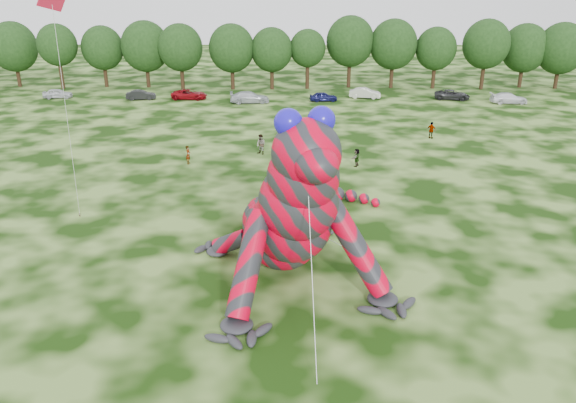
# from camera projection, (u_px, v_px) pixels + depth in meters

# --- Properties ---
(ground) EXTENTS (240.00, 240.00, 0.00)m
(ground) POSITION_uv_depth(u_px,v_px,m) (313.00, 273.00, 31.17)
(ground) COLOR #16330A
(ground) RESTS_ON ground
(inflatable_gecko) EXTENTS (22.10, 24.10, 9.93)m
(inflatable_gecko) POSITION_uv_depth(u_px,v_px,m) (275.00, 179.00, 30.90)
(inflatable_gecko) COLOR red
(inflatable_gecko) RESTS_ON ground
(flying_kite) EXTENTS (2.70, 5.13, 15.15)m
(flying_kite) POSITION_uv_depth(u_px,v_px,m) (54.00, 20.00, 29.92)
(flying_kite) COLOR red
(flying_kite) RESTS_ON ground
(tree_2) EXTENTS (7.04, 6.34, 9.64)m
(tree_2) POSITION_uv_depth(u_px,v_px,m) (15.00, 54.00, 84.36)
(tree_2) COLOR black
(tree_2) RESTS_ON ground
(tree_3) EXTENTS (5.81, 5.23, 9.44)m
(tree_3) POSITION_uv_depth(u_px,v_px,m) (59.00, 57.00, 82.77)
(tree_3) COLOR black
(tree_3) RESTS_ON ground
(tree_4) EXTENTS (6.22, 5.60, 9.06)m
(tree_4) POSITION_uv_depth(u_px,v_px,m) (103.00, 56.00, 84.33)
(tree_4) COLOR black
(tree_4) RESTS_ON ground
(tree_5) EXTENTS (7.16, 6.44, 9.80)m
(tree_5) POSITION_uv_depth(u_px,v_px,m) (146.00, 54.00, 83.90)
(tree_5) COLOR black
(tree_5) RESTS_ON ground
(tree_6) EXTENTS (6.52, 5.86, 9.49)m
(tree_6) POSITION_uv_depth(u_px,v_px,m) (181.00, 57.00, 82.29)
(tree_6) COLOR black
(tree_6) RESTS_ON ground
(tree_7) EXTENTS (6.68, 6.01, 9.48)m
(tree_7) POSITION_uv_depth(u_px,v_px,m) (232.00, 57.00, 82.35)
(tree_7) COLOR black
(tree_7) RESTS_ON ground
(tree_8) EXTENTS (6.14, 5.53, 8.94)m
(tree_8) POSITION_uv_depth(u_px,v_px,m) (272.00, 59.00, 82.58)
(tree_8) COLOR black
(tree_8) RESTS_ON ground
(tree_9) EXTENTS (5.27, 4.74, 8.68)m
(tree_9) POSITION_uv_depth(u_px,v_px,m) (308.00, 59.00, 82.93)
(tree_9) COLOR black
(tree_9) RESTS_ON ground
(tree_10) EXTENTS (7.09, 6.38, 10.50)m
(tree_10) POSITION_uv_depth(u_px,v_px,m) (350.00, 52.00, 83.70)
(tree_10) COLOR black
(tree_10) RESTS_ON ground
(tree_11) EXTENTS (7.01, 6.31, 10.07)m
(tree_11) POSITION_uv_depth(u_px,v_px,m) (393.00, 54.00, 83.38)
(tree_11) COLOR black
(tree_11) RESTS_ON ground
(tree_12) EXTENTS (5.99, 5.39, 8.97)m
(tree_12) POSITION_uv_depth(u_px,v_px,m) (435.00, 58.00, 83.11)
(tree_12) COLOR black
(tree_12) RESTS_ON ground
(tree_13) EXTENTS (6.83, 6.15, 10.13)m
(tree_13) POSITION_uv_depth(u_px,v_px,m) (485.00, 54.00, 82.28)
(tree_13) COLOR black
(tree_13) RESTS_ON ground
(tree_14) EXTENTS (6.82, 6.14, 9.40)m
(tree_14) POSITION_uv_depth(u_px,v_px,m) (524.00, 56.00, 83.86)
(tree_14) COLOR black
(tree_14) RESTS_ON ground
(tree_15) EXTENTS (7.17, 6.45, 9.63)m
(tree_15) POSITION_uv_depth(u_px,v_px,m) (560.00, 56.00, 82.90)
(tree_15) COLOR black
(tree_15) RESTS_ON ground
(car_0) EXTENTS (4.07, 2.12, 1.32)m
(car_0) POSITION_uv_depth(u_px,v_px,m) (58.00, 93.00, 77.30)
(car_0) COLOR silver
(car_0) RESTS_ON ground
(car_1) EXTENTS (4.10, 1.93, 1.30)m
(car_1) POSITION_uv_depth(u_px,v_px,m) (141.00, 95.00, 76.36)
(car_1) COLOR black
(car_1) RESTS_ON ground
(car_2) EXTENTS (4.98, 2.56, 1.34)m
(car_2) POSITION_uv_depth(u_px,v_px,m) (189.00, 94.00, 76.61)
(car_2) COLOR maroon
(car_2) RESTS_ON ground
(car_3) EXTENTS (5.36, 2.63, 1.50)m
(car_3) POSITION_uv_depth(u_px,v_px,m) (250.00, 97.00, 74.27)
(car_3) COLOR #AEB3B8
(car_3) RESTS_ON ground
(car_4) EXTENTS (3.85, 1.91, 1.26)m
(car_4) POSITION_uv_depth(u_px,v_px,m) (323.00, 97.00, 75.35)
(car_4) COLOR #13144B
(car_4) RESTS_ON ground
(car_5) EXTENTS (4.50, 2.27, 1.42)m
(car_5) POSITION_uv_depth(u_px,v_px,m) (365.00, 93.00, 77.27)
(car_5) COLOR beige
(car_5) RESTS_ON ground
(car_6) EXTENTS (5.05, 3.06, 1.31)m
(car_6) POSITION_uv_depth(u_px,v_px,m) (452.00, 95.00, 76.44)
(car_6) COLOR #262628
(car_6) RESTS_ON ground
(car_7) EXTENTS (4.82, 2.04, 1.39)m
(car_7) POSITION_uv_depth(u_px,v_px,m) (509.00, 98.00, 74.01)
(car_7) COLOR silver
(car_7) RESTS_ON ground
(spectator_1) EXTENTS (1.17, 1.14, 1.90)m
(spectator_1) POSITION_uv_depth(u_px,v_px,m) (261.00, 144.00, 52.13)
(spectator_1) COLOR gray
(spectator_1) RESTS_ON ground
(spectator_0) EXTENTS (0.43, 0.62, 1.64)m
(spectator_0) POSITION_uv_depth(u_px,v_px,m) (188.00, 155.00, 49.48)
(spectator_0) COLOR gray
(spectator_0) RESTS_ON ground
(spectator_5) EXTENTS (1.07, 1.51, 1.57)m
(spectator_5) POSITION_uv_depth(u_px,v_px,m) (357.00, 158.00, 48.83)
(spectator_5) COLOR gray
(spectator_5) RESTS_ON ground
(spectator_3) EXTENTS (1.06, 0.95, 1.73)m
(spectator_3) POSITION_uv_depth(u_px,v_px,m) (431.00, 130.00, 57.44)
(spectator_3) COLOR gray
(spectator_3) RESTS_ON ground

